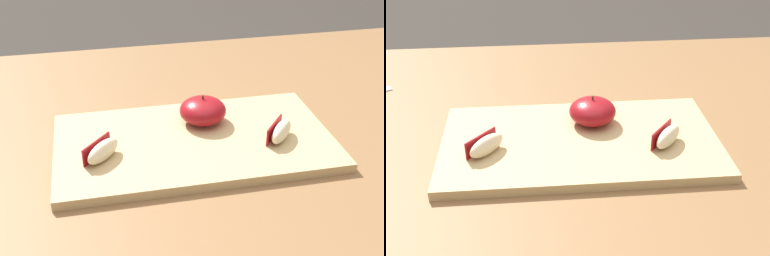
% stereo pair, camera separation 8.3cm
% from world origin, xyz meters
% --- Properties ---
extents(dining_table, '(1.41, 0.83, 0.77)m').
position_xyz_m(dining_table, '(0.00, 0.00, 0.67)').
color(dining_table, brown).
rests_on(dining_table, ground_plane).
extents(cutting_board, '(0.46, 0.26, 0.02)m').
position_xyz_m(cutting_board, '(-0.00, -0.07, 0.78)').
color(cutting_board, tan).
rests_on(cutting_board, dining_table).
extents(apple_half_skin_up, '(0.08, 0.08, 0.05)m').
position_xyz_m(apple_half_skin_up, '(0.03, -0.02, 0.81)').
color(apple_half_skin_up, maroon).
rests_on(apple_half_skin_up, cutting_board).
extents(apple_wedge_near_knife, '(0.06, 0.07, 0.03)m').
position_xyz_m(apple_wedge_near_knife, '(-0.15, -0.10, 0.80)').
color(apple_wedge_near_knife, beige).
rests_on(apple_wedge_near_knife, cutting_board).
extents(apple_wedge_back, '(0.06, 0.07, 0.03)m').
position_xyz_m(apple_wedge_back, '(0.14, -0.10, 0.80)').
color(apple_wedge_back, beige).
rests_on(apple_wedge_back, cutting_board).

